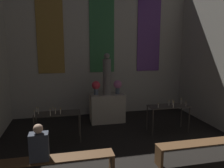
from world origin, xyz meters
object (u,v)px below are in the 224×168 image
(altar, at_px, (107,108))
(person_seated, at_px, (39,145))
(statue, at_px, (107,75))
(pew_back_right, at_px, (203,147))
(flower_vase_right, at_px, (118,85))
(flower_vase_left, at_px, (96,86))
(candle_rack_right, at_px, (168,109))
(pew_back_left, at_px, (58,163))
(candle_rack_left, at_px, (57,117))

(altar, relative_size, person_seated, 1.62)
(statue, distance_m, pew_back_right, 3.79)
(person_seated, bearing_deg, altar, 58.05)
(flower_vase_right, height_order, person_seated, flower_vase_right)
(flower_vase_left, height_order, flower_vase_right, same)
(pew_back_right, height_order, person_seated, person_seated)
(statue, bearing_deg, candle_rack_right, -38.55)
(statue, xyz_separation_m, pew_back_left, (-1.63, -3.16, -1.30))
(candle_rack_left, bearing_deg, altar, 38.53)
(flower_vase_right, distance_m, pew_back_left, 3.86)
(flower_vase_left, bearing_deg, pew_back_left, -111.59)
(altar, relative_size, candle_rack_left, 0.94)
(person_seated, bearing_deg, flower_vase_left, 63.32)
(altar, height_order, pew_back_left, altar)
(flower_vase_right, height_order, candle_rack_right, flower_vase_right)
(flower_vase_right, distance_m, pew_back_right, 3.53)
(pew_back_right, relative_size, person_seated, 3.10)
(person_seated, bearing_deg, pew_back_left, 0.00)
(candle_rack_right, distance_m, pew_back_left, 3.80)
(altar, bearing_deg, candle_rack_left, -141.47)
(statue, height_order, pew_back_left, statue)
(candle_rack_left, bearing_deg, flower_vase_left, 45.91)
(flower_vase_left, relative_size, candle_rack_right, 0.38)
(pew_back_left, height_order, person_seated, person_seated)
(pew_back_left, bearing_deg, altar, 62.67)
(pew_back_right, bearing_deg, candle_rack_right, 88.78)
(pew_back_right, bearing_deg, pew_back_left, 180.00)
(pew_back_left, xyz_separation_m, person_seated, (-0.34, -0.00, 0.43))
(flower_vase_left, distance_m, candle_rack_left, 1.94)
(candle_rack_right, bearing_deg, flower_vase_right, 134.07)
(statue, height_order, flower_vase_right, statue)
(candle_rack_right, xyz_separation_m, person_seated, (-3.65, -1.83, 0.06))
(candle_rack_right, xyz_separation_m, pew_back_left, (-3.31, -1.83, -0.37))
(flower_vase_left, relative_size, candle_rack_left, 0.38)
(flower_vase_right, relative_size, pew_back_left, 0.21)
(candle_rack_left, distance_m, pew_back_left, 1.87)
(pew_back_left, bearing_deg, candle_rack_left, 91.25)
(candle_rack_right, relative_size, person_seated, 1.72)
(altar, height_order, flower_vase_left, flower_vase_left)
(person_seated, bearing_deg, flower_vase_right, 53.33)
(candle_rack_left, bearing_deg, statue, 38.53)
(statue, xyz_separation_m, pew_back_right, (1.63, -3.16, -1.30))
(flower_vase_right, relative_size, pew_back_right, 0.21)
(candle_rack_left, bearing_deg, flower_vase_right, 32.95)
(flower_vase_right, xyz_separation_m, person_seated, (-2.35, -3.16, -0.50))
(flower_vase_left, xyz_separation_m, pew_back_left, (-1.25, -3.16, -0.93))
(pew_back_left, relative_size, pew_back_right, 1.00)
(altar, bearing_deg, statue, 0.00)
(candle_rack_right, xyz_separation_m, pew_back_right, (-0.04, -1.83, -0.37))
(statue, height_order, flower_vase_left, statue)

